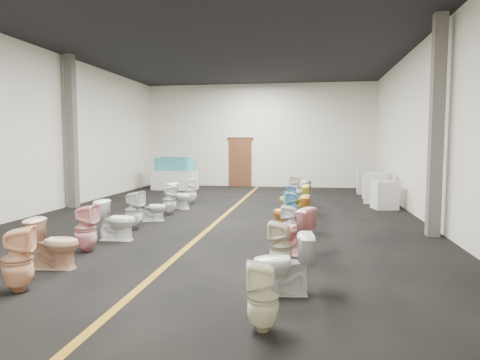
% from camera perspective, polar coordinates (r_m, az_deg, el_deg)
% --- Properties ---
extents(floor, '(16.00, 16.00, 0.00)m').
position_cam_1_polar(floor, '(11.15, -2.35, -4.98)').
color(floor, black).
rests_on(floor, ground).
extents(ceiling, '(16.00, 16.00, 0.00)m').
position_cam_1_polar(ceiling, '(11.28, -2.44, 18.16)').
color(ceiling, black).
rests_on(ceiling, ground).
extents(wall_back, '(10.00, 0.00, 10.00)m').
position_cam_1_polar(wall_back, '(18.89, 2.48, 5.94)').
color(wall_back, beige).
rests_on(wall_back, ground).
extents(wall_left, '(0.00, 16.00, 16.00)m').
position_cam_1_polar(wall_left, '(12.95, -24.76, 5.95)').
color(wall_left, beige).
rests_on(wall_left, ground).
extents(wall_right, '(0.00, 16.00, 16.00)m').
position_cam_1_polar(wall_right, '(11.13, 23.89, 6.22)').
color(wall_right, beige).
rests_on(wall_right, ground).
extents(aisle_stripe, '(0.12, 15.60, 0.01)m').
position_cam_1_polar(aisle_stripe, '(11.15, -2.35, -4.96)').
color(aisle_stripe, '#8B6014').
rests_on(aisle_stripe, floor).
extents(back_door, '(1.00, 0.10, 2.10)m').
position_cam_1_polar(back_door, '(18.96, 0.04, 2.32)').
color(back_door, '#562D19').
rests_on(back_door, floor).
extents(door_frame, '(1.15, 0.08, 0.10)m').
position_cam_1_polar(door_frame, '(18.95, 0.04, 5.55)').
color(door_frame, '#331C11').
rests_on(door_frame, back_door).
extents(column_left, '(0.25, 0.25, 4.50)m').
position_cam_1_polar(column_left, '(13.66, -21.53, 5.98)').
color(column_left, '#59544C').
rests_on(column_left, floor).
extents(column_right, '(0.25, 0.25, 4.50)m').
position_cam_1_polar(column_right, '(9.62, 24.72, 6.46)').
color(column_right, '#59544C').
rests_on(column_right, floor).
extents(display_table, '(1.82, 0.98, 0.79)m').
position_cam_1_polar(display_table, '(17.89, -8.65, -0.00)').
color(display_table, white).
rests_on(display_table, floor).
extents(bathtub, '(1.83, 0.93, 0.55)m').
position_cam_1_polar(bathtub, '(17.85, -8.68, 2.16)').
color(bathtub, '#3EABB3').
rests_on(bathtub, display_table).
extents(appliance_crate_a, '(0.75, 0.75, 0.82)m').
position_cam_1_polar(appliance_crate_a, '(13.19, 18.72, -1.90)').
color(appliance_crate_a, beige).
rests_on(appliance_crate_a, floor).
extents(appliance_crate_b, '(0.94, 0.94, 0.99)m').
position_cam_1_polar(appliance_crate_b, '(14.34, 17.94, -1.00)').
color(appliance_crate_b, beige).
rests_on(appliance_crate_b, floor).
extents(appliance_crate_c, '(0.69, 0.69, 0.75)m').
position_cam_1_polar(appliance_crate_c, '(15.42, 17.31, -1.03)').
color(appliance_crate_c, silver).
rests_on(appliance_crate_c, floor).
extents(appliance_crate_d, '(0.76, 0.76, 1.03)m').
position_cam_1_polar(appliance_crate_d, '(16.96, 16.57, -0.01)').
color(appliance_crate_d, beige).
rests_on(appliance_crate_d, floor).
extents(toilet_left_1, '(0.51, 0.50, 0.85)m').
position_cam_1_polar(toilet_left_1, '(6.29, -27.51, -9.38)').
color(toilet_left_1, '#F8BA8D').
rests_on(toilet_left_1, floor).
extents(toilet_left_2, '(0.80, 0.51, 0.78)m').
position_cam_1_polar(toilet_left_2, '(7.20, -23.53, -7.76)').
color(toilet_left_2, '#E0AB87').
rests_on(toilet_left_2, floor).
extents(toilet_left_3, '(0.40, 0.39, 0.85)m').
position_cam_1_polar(toilet_left_3, '(8.05, -19.88, -6.08)').
color(toilet_left_3, '#F2A8A8').
rests_on(toilet_left_3, floor).
extents(toilet_left_4, '(0.78, 0.45, 0.79)m').
position_cam_1_polar(toilet_left_4, '(8.86, -16.12, -5.17)').
color(toilet_left_4, white).
rests_on(toilet_left_4, floor).
extents(toilet_left_5, '(0.46, 0.45, 0.86)m').
position_cam_1_polar(toilet_left_5, '(9.83, -13.95, -3.94)').
color(toilet_left_5, silver).
rests_on(toilet_left_5, floor).
extents(toilet_left_6, '(0.76, 0.60, 0.68)m').
position_cam_1_polar(toilet_left_6, '(10.78, -11.59, -3.60)').
color(toilet_left_6, white).
rests_on(toilet_left_6, floor).
extents(toilet_left_7, '(0.48, 0.47, 0.81)m').
position_cam_1_polar(toilet_left_7, '(11.64, -9.40, -2.60)').
color(toilet_left_7, silver).
rests_on(toilet_left_7, floor).
extents(toilet_left_8, '(0.84, 0.66, 0.75)m').
position_cam_1_polar(toilet_left_8, '(12.67, -8.00, -2.12)').
color(toilet_left_8, white).
rests_on(toilet_left_8, floor).
extents(toilet_left_9, '(0.47, 0.46, 0.84)m').
position_cam_1_polar(toilet_left_9, '(13.66, -6.59, -1.40)').
color(toilet_left_9, white).
rests_on(toilet_left_9, floor).
extents(toilet_right_0, '(0.37, 0.36, 0.72)m').
position_cam_1_polar(toilet_right_0, '(4.51, 3.06, -15.29)').
color(toilet_right_0, beige).
rests_on(toilet_right_0, floor).
extents(toilet_right_1, '(0.82, 0.53, 0.79)m').
position_cam_1_polar(toilet_right_1, '(5.54, 5.68, -11.08)').
color(toilet_right_1, silver).
rests_on(toilet_right_1, floor).
extents(toilet_right_2, '(0.39, 0.39, 0.75)m').
position_cam_1_polar(toilet_right_2, '(6.51, 5.47, -8.80)').
color(toilet_right_2, beige).
rests_on(toilet_right_2, floor).
extents(toilet_right_3, '(0.93, 0.76, 0.83)m').
position_cam_1_polar(toilet_right_3, '(7.49, 6.63, -6.68)').
color(toilet_right_3, '#FBA5A9').
rests_on(toilet_right_3, floor).
extents(toilet_right_4, '(0.38, 0.38, 0.71)m').
position_cam_1_polar(toilet_right_4, '(8.44, 6.75, -5.77)').
color(toilet_right_4, silver).
rests_on(toilet_right_4, floor).
extents(toilet_right_5, '(0.81, 0.50, 0.80)m').
position_cam_1_polar(toilet_right_5, '(9.39, 6.84, -4.41)').
color(toilet_right_5, orange).
rests_on(toilet_right_5, floor).
extents(toilet_right_6, '(0.42, 0.42, 0.77)m').
position_cam_1_polar(toilet_right_6, '(10.40, 6.91, -3.60)').
color(toilet_right_6, '#71BEE4').
rests_on(toilet_right_6, floor).
extents(toilet_right_7, '(0.85, 0.55, 0.82)m').
position_cam_1_polar(toilet_right_7, '(11.54, 7.25, -2.62)').
color(toilet_right_7, '#E4D749').
rests_on(toilet_right_7, floor).
extents(toilet_right_8, '(0.35, 0.34, 0.72)m').
position_cam_1_polar(toilet_right_8, '(12.44, 6.98, -2.29)').
color(toilet_right_8, '#72A1CC').
rests_on(toilet_right_8, floor).
extents(toilet_right_9, '(0.85, 0.68, 0.76)m').
position_cam_1_polar(toilet_right_9, '(13.56, 7.68, -1.62)').
color(toilet_right_9, white).
rests_on(toilet_right_9, floor).
extents(toilet_right_10, '(0.44, 0.43, 0.85)m').
position_cam_1_polar(toilet_right_10, '(14.51, 7.45, -1.00)').
color(toilet_right_10, beige).
rests_on(toilet_right_10, floor).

